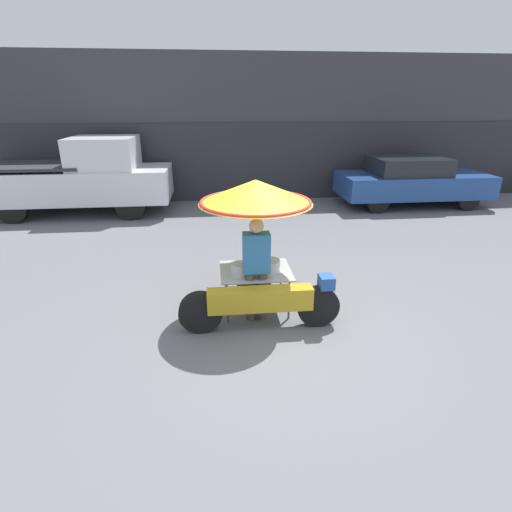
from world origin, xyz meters
name	(u,v)px	position (x,y,z in m)	size (l,w,h in m)	color
ground_plane	(279,326)	(0.00, 0.00, 0.00)	(36.00, 36.00, 0.00)	slate
shopfront_building	(237,128)	(0.00, 8.95, 2.19)	(28.00, 2.06, 4.40)	#38383D
vendor_motorcycle_cart	(257,218)	(-0.28, 0.48, 1.49)	(2.27, 1.63, 2.02)	black
vendor_person	(256,265)	(-0.30, 0.27, 0.86)	(0.38, 0.22, 1.54)	#4C473D
parked_car	(411,181)	(5.15, 6.64, 0.76)	(4.45, 1.84, 1.46)	black
pickup_truck	(83,178)	(-4.51, 6.73, 1.01)	(5.07, 1.91, 2.12)	black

